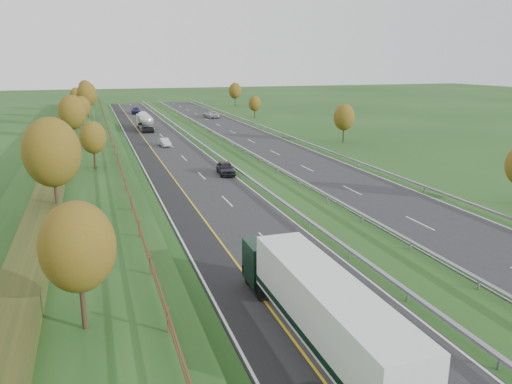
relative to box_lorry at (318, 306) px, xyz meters
The scene contains 19 objects.
ground 47.88m from the box_lorry, 78.58° to the left, with size 400.00×400.00×0.00m, color #1C4117.
near_carriageway 51.95m from the box_lorry, 88.38° to the left, with size 10.50×200.00×0.04m, color black.
far_carriageway 54.95m from the box_lorry, 70.89° to the left, with size 10.50×200.00×0.04m, color black.
hard_shoulder 51.98m from the box_lorry, 92.52° to the left, with size 3.00×200.00×0.04m, color black.
lane_markings 52.40m from the box_lorry, 81.35° to the left, with size 26.75×200.00×0.01m.
embankment_left 53.16m from the box_lorry, 102.53° to the left, with size 12.00×200.00×2.00m, color #1C4117.
hedge_left 53.61m from the box_lorry, 104.62° to the left, with size 2.20×180.00×1.10m, color #2A3616.
fence_left 51.94m from the box_lorry, 97.78° to the left, with size 0.12×189.06×1.20m.
median_barrier_near 52.40m from the box_lorry, 82.13° to the left, with size 0.32×200.00×0.71m.
median_barrier_far 53.34m from the box_lorry, 76.69° to the left, with size 0.32×200.00×0.71m.
outer_barrier_far 57.09m from the box_lorry, 65.38° to the left, with size 0.32×200.00×0.71m.
trees_left 49.94m from the box_lorry, 102.97° to the left, with size 6.64×164.30×7.66m.
trees_far 86.93m from the box_lorry, 68.91° to the left, with size 8.45×118.60×7.12m.
box_lorry is the anchor object (origin of this frame).
road_tanker 83.95m from the box_lorry, 89.48° to the left, with size 2.40×11.22×3.46m.
car_dark_near 39.15m from the box_lorry, 81.61° to the left, with size 1.86×4.64×1.58m, color black.
car_silver_mid 62.32m from the box_lorry, 88.58° to the left, with size 1.37×3.92×1.29m, color #B4B5BA.
car_small_far 117.14m from the box_lorry, 89.11° to the left, with size 2.20×5.42×1.57m, color #161544.
car_oncoming 103.19m from the box_lorry, 79.62° to the left, with size 2.61×5.66×1.57m, color #B7B6BC.
Camera 1 is at (-11.00, -11.45, 13.60)m, focal length 35.00 mm.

